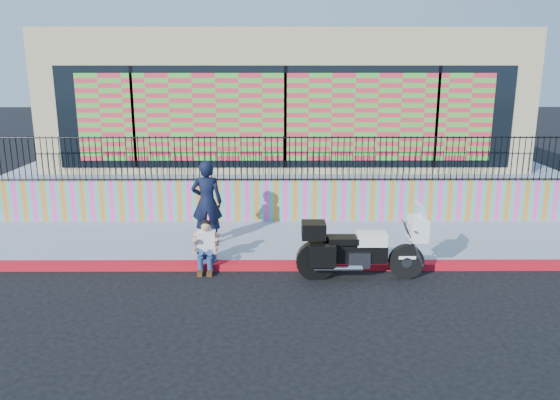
{
  "coord_description": "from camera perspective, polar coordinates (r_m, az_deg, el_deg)",
  "views": [
    {
      "loc": [
        -0.22,
        -11.04,
        4.3
      ],
      "look_at": [
        -0.16,
        1.2,
        1.23
      ],
      "focal_mm": 35.0,
      "sensor_mm": 36.0,
      "label": 1
    }
  ],
  "objects": [
    {
      "name": "seated_man",
      "position": [
        11.71,
        -7.74,
        -5.26
      ],
      "size": [
        0.54,
        0.71,
        1.06
      ],
      "color": "navy",
      "rests_on": "ground"
    },
    {
      "name": "ground",
      "position": [
        11.85,
        0.81,
        -7.2
      ],
      "size": [
        90.0,
        90.0,
        0.0
      ],
      "primitive_type": "plane",
      "color": "black",
      "rests_on": "ground"
    },
    {
      "name": "sidewalk",
      "position": [
        13.38,
        0.68,
        -4.33
      ],
      "size": [
        16.0,
        3.0,
        0.15
      ],
      "primitive_type": "cube",
      "color": "#8A94A6",
      "rests_on": "ground"
    },
    {
      "name": "mural_wall",
      "position": [
        14.74,
        0.59,
        -0.06
      ],
      "size": [
        16.0,
        0.2,
        1.1
      ],
      "primitive_type": "cube",
      "color": "#FF43A7",
      "rests_on": "sidewalk"
    },
    {
      "name": "police_motorcycle",
      "position": [
        11.25,
        8.26,
        -4.9
      ],
      "size": [
        2.58,
        0.85,
        1.6
      ],
      "color": "black",
      "rests_on": "ground"
    },
    {
      "name": "storefront_building",
      "position": [
        19.21,
        0.39,
        10.94
      ],
      "size": [
        14.0,
        8.06,
        4.0
      ],
      "color": "tan",
      "rests_on": "elevated_platform"
    },
    {
      "name": "red_curb",
      "position": [
        11.83,
        0.81,
        -6.86
      ],
      "size": [
        16.0,
        0.3,
        0.15
      ],
      "primitive_type": "cube",
      "color": "#B20C1D",
      "rests_on": "ground"
    },
    {
      "name": "elevated_platform",
      "position": [
        19.74,
        0.37,
        3.35
      ],
      "size": [
        16.0,
        10.0,
        1.25
      ],
      "primitive_type": "cube",
      "color": "#8A94A6",
      "rests_on": "ground"
    },
    {
      "name": "metal_fence",
      "position": [
        14.5,
        0.6,
        4.35
      ],
      "size": [
        15.8,
        0.04,
        1.2
      ],
      "primitive_type": null,
      "color": "black",
      "rests_on": "mural_wall"
    },
    {
      "name": "police_officer",
      "position": [
        12.9,
        -7.65,
        -0.22
      ],
      "size": [
        0.73,
        0.48,
        1.98
      ],
      "primitive_type": "imported",
      "rotation": [
        0.0,
        0.0,
        3.14
      ],
      "color": "black",
      "rests_on": "sidewalk"
    }
  ]
}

